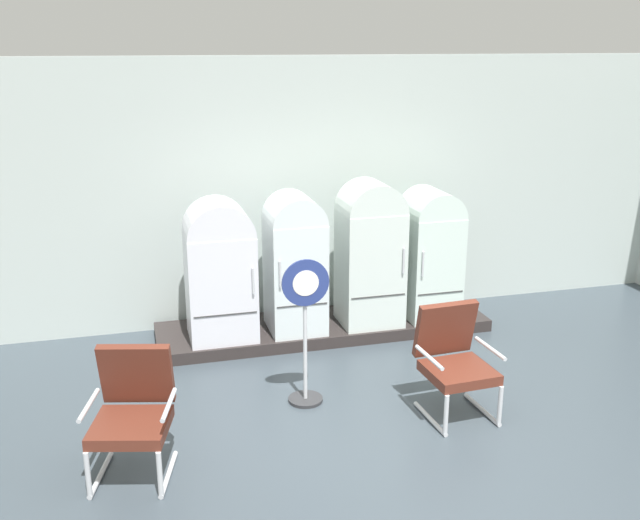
# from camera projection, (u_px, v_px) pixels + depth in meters

# --- Properties ---
(ground) EXTENTS (12.00, 10.00, 0.05)m
(ground) POSITION_uv_depth(u_px,v_px,m) (429.00, 485.00, 5.44)
(ground) COLOR #39434B
(back_wall) EXTENTS (11.76, 0.12, 3.04)m
(back_wall) POSITION_uv_depth(u_px,v_px,m) (309.00, 189.00, 8.36)
(back_wall) COLOR #B8C5BF
(back_wall) RESTS_ON ground
(display_plinth) EXTENTS (3.73, 0.95, 0.13)m
(display_plinth) POSITION_uv_depth(u_px,v_px,m) (323.00, 327.00, 8.21)
(display_plinth) COLOR #2E2826
(display_plinth) RESTS_ON ground
(refrigerator_0) EXTENTS (0.71, 0.66, 1.49)m
(refrigerator_0) POSITION_uv_depth(u_px,v_px,m) (220.00, 267.00, 7.56)
(refrigerator_0) COLOR white
(refrigerator_0) RESTS_ON display_plinth
(refrigerator_1) EXTENTS (0.59, 0.68, 1.52)m
(refrigerator_1) POSITION_uv_depth(u_px,v_px,m) (295.00, 259.00, 7.76)
(refrigerator_1) COLOR white
(refrigerator_1) RESTS_ON display_plinth
(refrigerator_2) EXTENTS (0.66, 0.62, 1.62)m
(refrigerator_2) POSITION_uv_depth(u_px,v_px,m) (370.00, 249.00, 7.93)
(refrigerator_2) COLOR silver
(refrigerator_2) RESTS_ON display_plinth
(refrigerator_3) EXTENTS (0.58, 0.69, 1.48)m
(refrigerator_3) POSITION_uv_depth(u_px,v_px,m) (430.00, 250.00, 8.16)
(refrigerator_3) COLOR silver
(refrigerator_3) RESTS_ON display_plinth
(armchair_left) EXTENTS (0.73, 0.78, 0.98)m
(armchair_left) POSITION_uv_depth(u_px,v_px,m) (133.00, 408.00, 5.45)
(armchair_left) COLOR silver
(armchair_left) RESTS_ON ground
(armchair_right) EXTENTS (0.65, 0.70, 0.98)m
(armchair_right) POSITION_uv_depth(u_px,v_px,m) (454.00, 357.00, 6.33)
(armchair_right) COLOR silver
(armchair_right) RESTS_ON ground
(sign_stand) EXTENTS (0.43, 0.32, 1.37)m
(sign_stand) POSITION_uv_depth(u_px,v_px,m) (305.00, 337.00, 6.46)
(sign_stand) COLOR #2D2D30
(sign_stand) RESTS_ON ground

